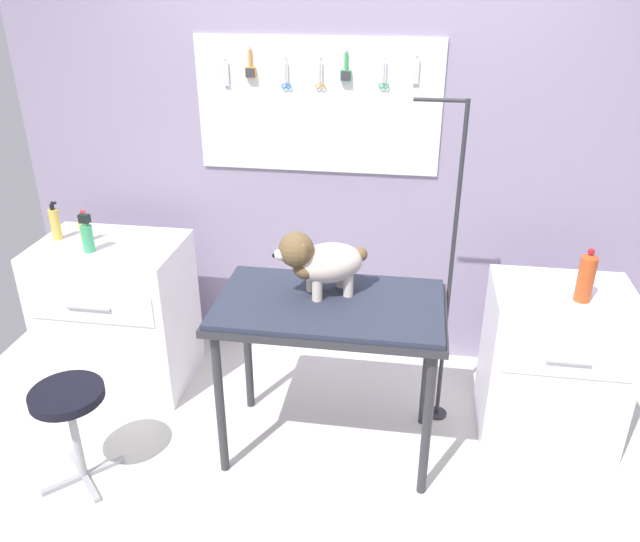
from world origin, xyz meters
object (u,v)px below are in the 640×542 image
at_px(counter_left, 118,313).
at_px(stool, 69,408).
at_px(conditioner_bottle, 55,224).
at_px(grooming_table, 329,317).
at_px(cabinet_right, 552,363).
at_px(soda_bottle, 586,277).
at_px(grooming_arm, 448,285).
at_px(dog, 320,261).

height_order(counter_left, stool, counter_left).
bearing_deg(counter_left, conditioner_bottle, 175.48).
relative_size(grooming_table, cabinet_right, 1.30).
height_order(conditioner_bottle, soda_bottle, same).
bearing_deg(conditioner_bottle, grooming_table, -15.27).
height_order(stool, soda_bottle, soda_bottle).
bearing_deg(counter_left, grooming_arm, -2.39).
relative_size(counter_left, conditioner_bottle, 3.98).
distance_m(dog, cabinet_right, 1.35).
bearing_deg(dog, grooming_arm, 24.37).
bearing_deg(dog, soda_bottle, 7.46).
relative_size(cabinet_right, soda_bottle, 3.21).
xyz_separation_m(grooming_table, soda_bottle, (1.17, 0.22, 0.19)).
distance_m(stool, soda_bottle, 2.48).
xyz_separation_m(grooming_table, counter_left, (-1.30, 0.41, -0.33)).
height_order(grooming_arm, cabinet_right, grooming_arm).
relative_size(grooming_table, stool, 2.09).
xyz_separation_m(grooming_arm, conditioner_bottle, (-2.16, 0.10, 0.16)).
bearing_deg(grooming_arm, cabinet_right, -3.29).
xyz_separation_m(cabinet_right, stool, (-2.28, -0.73, 0.01)).
relative_size(grooming_table, grooming_arm, 0.63).
height_order(cabinet_right, conditioner_bottle, conditioner_bottle).
bearing_deg(grooming_table, stool, -159.83).
bearing_deg(grooming_arm, grooming_table, -148.86).
xyz_separation_m(grooming_arm, dog, (-0.61, -0.28, 0.22)).
distance_m(stool, conditioner_bottle, 1.12).
bearing_deg(soda_bottle, grooming_arm, 169.33).
xyz_separation_m(dog, conditioner_bottle, (-1.55, 0.38, -0.06)).
bearing_deg(soda_bottle, stool, -164.55).
height_order(dog, conditioner_bottle, dog).
distance_m(cabinet_right, conditioner_bottle, 2.78).
bearing_deg(cabinet_right, conditioner_bottle, 177.18).
xyz_separation_m(grooming_table, stool, (-1.15, -0.42, -0.34)).
bearing_deg(stool, cabinet_right, 17.73).
bearing_deg(dog, conditioner_bottle, 166.23).
relative_size(grooming_arm, conditioner_bottle, 7.85).
bearing_deg(counter_left, cabinet_right, -2.60).
bearing_deg(cabinet_right, grooming_table, -164.85).
xyz_separation_m(stool, soda_bottle, (2.33, 0.64, 0.54)).
distance_m(grooming_arm, stool, 1.91).
xyz_separation_m(grooming_table, conditioner_bottle, (-1.60, 0.44, 0.20)).
bearing_deg(grooming_arm, counter_left, 177.61).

